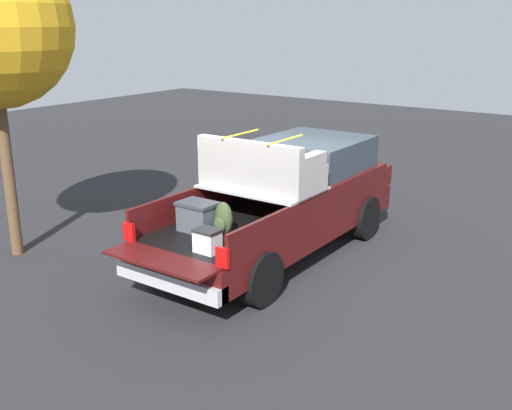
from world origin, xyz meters
The scene contains 2 objects.
ground_plane centered at (0.00, 0.00, 0.00)m, with size 40.00×40.00×0.00m, color #262628.
pickup_truck centered at (0.38, 0.00, 0.99)m, with size 6.05×2.06×2.23m.
Camera 1 is at (-8.48, -5.55, 4.04)m, focal length 42.64 mm.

